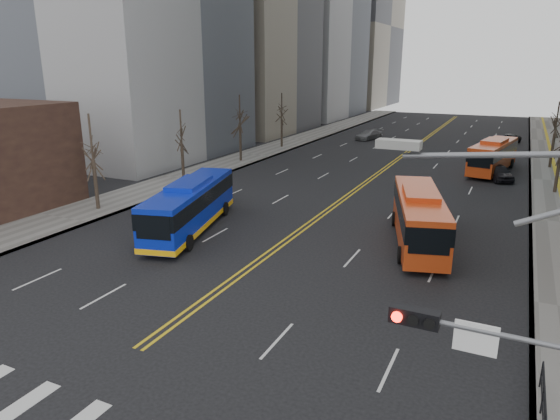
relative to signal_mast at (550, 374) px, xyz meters
name	(u,v)px	position (x,y,z in m)	size (l,w,h in m)	color
sidewalk_left	(254,155)	(-30.27, 43.00, -4.78)	(5.00, 130.00, 0.15)	slate
centerline	(406,153)	(-13.77, 53.00, -4.85)	(0.55, 100.00, 0.01)	gold
signal_mast	(550,374)	(0.00, 0.00, 0.00)	(5.37, 0.37, 9.39)	slate
street_trees	(287,130)	(-20.94, 32.55, 0.02)	(35.20, 47.20, 7.60)	#33261F
blue_bus	(191,205)	(-20.49, 16.20, -3.07)	(5.37, 11.93, 3.41)	#0C23B8
red_bus_near	(419,214)	(-6.14, 20.08, -2.93)	(5.41, 11.13, 3.45)	#DA4417
red_bus_far	(493,154)	(-3.33, 45.26, -2.95)	(4.32, 11.03, 3.42)	#DA4417
car_white	(207,193)	(-23.60, 22.83, -4.15)	(1.49, 4.27, 1.41)	white
car_dark_mid	(499,172)	(-2.49, 41.56, -4.10)	(1.79, 4.46, 1.52)	black
car_silver	(369,135)	(-21.24, 62.26, -4.14)	(2.02, 4.97, 1.44)	gray
car_dark_far	(508,139)	(-2.53, 66.94, -4.21)	(2.15, 4.66, 1.29)	black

